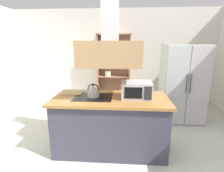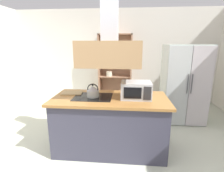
{
  "view_description": "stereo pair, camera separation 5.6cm",
  "coord_description": "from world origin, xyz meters",
  "px_view_note": "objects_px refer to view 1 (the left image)",
  "views": [
    {
      "loc": [
        0.33,
        -2.21,
        1.72
      ],
      "look_at": [
        0.12,
        0.72,
        1.0
      ],
      "focal_mm": 27.51,
      "sensor_mm": 36.0,
      "label": 1
    },
    {
      "loc": [
        0.39,
        -2.21,
        1.72
      ],
      "look_at": [
        0.12,
        0.72,
        1.0
      ],
      "focal_mm": 27.51,
      "sensor_mm": 36.0,
      "label": 2
    }
  ],
  "objects_px": {
    "kettle": "(93,92)",
    "microwave": "(136,90)",
    "refrigerator": "(182,83)",
    "cutting_board": "(72,93)",
    "dish_cabinet": "(114,73)"
  },
  "relations": [
    {
      "from": "kettle",
      "to": "dish_cabinet",
      "type": "bearing_deg",
      "value": 85.81
    },
    {
      "from": "dish_cabinet",
      "to": "cutting_board",
      "type": "distance_m",
      "value": 2.32
    },
    {
      "from": "kettle",
      "to": "refrigerator",
      "type": "bearing_deg",
      "value": 35.84
    },
    {
      "from": "dish_cabinet",
      "to": "microwave",
      "type": "height_order",
      "value": "dish_cabinet"
    },
    {
      "from": "kettle",
      "to": "microwave",
      "type": "xyz_separation_m",
      "value": [
        0.68,
        0.0,
        0.04
      ]
    },
    {
      "from": "dish_cabinet",
      "to": "microwave",
      "type": "bearing_deg",
      "value": -78.27
    },
    {
      "from": "microwave",
      "to": "cutting_board",
      "type": "bearing_deg",
      "value": 171.45
    },
    {
      "from": "refrigerator",
      "to": "cutting_board",
      "type": "bearing_deg",
      "value": -152.61
    },
    {
      "from": "cutting_board",
      "to": "microwave",
      "type": "height_order",
      "value": "microwave"
    },
    {
      "from": "dish_cabinet",
      "to": "cutting_board",
      "type": "relative_size",
      "value": 5.87
    },
    {
      "from": "refrigerator",
      "to": "cutting_board",
      "type": "xyz_separation_m",
      "value": [
        -2.19,
        -1.13,
        0.05
      ]
    },
    {
      "from": "cutting_board",
      "to": "refrigerator",
      "type": "bearing_deg",
      "value": 27.39
    },
    {
      "from": "dish_cabinet",
      "to": "kettle",
      "type": "relative_size",
      "value": 9.27
    },
    {
      "from": "dish_cabinet",
      "to": "kettle",
      "type": "distance_m",
      "value": 2.42
    },
    {
      "from": "microwave",
      "to": "kettle",
      "type": "bearing_deg",
      "value": -179.86
    }
  ]
}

